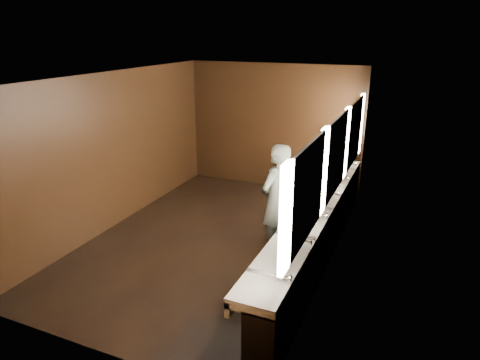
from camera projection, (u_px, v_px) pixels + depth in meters
name	position (u px, v px, depth m)	size (l,w,h in m)	color
floor	(215.00, 239.00, 7.49)	(6.00, 6.00, 0.00)	black
ceiling	(212.00, 76.00, 6.56)	(4.00, 6.00, 0.02)	#2D2D2B
wall_back	(273.00, 127.00, 9.62)	(4.00, 0.02, 2.80)	black
wall_front	(84.00, 241.00, 4.42)	(4.00, 0.02, 2.80)	black
wall_left	(115.00, 150.00, 7.77)	(0.02, 6.00, 2.80)	black
wall_right	(336.00, 179.00, 6.28)	(0.02, 6.00, 2.80)	black
sink_counter	(318.00, 232.00, 6.66)	(0.55, 5.40, 1.01)	black
mirror_band	(336.00, 156.00, 6.17)	(0.06, 5.03, 1.15)	#FCE7CD
person	(276.00, 200.00, 6.81)	(0.67, 0.44, 1.83)	#7DAEBB
trash_bin	(277.00, 286.00, 5.64)	(0.36, 0.36, 0.55)	#232326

